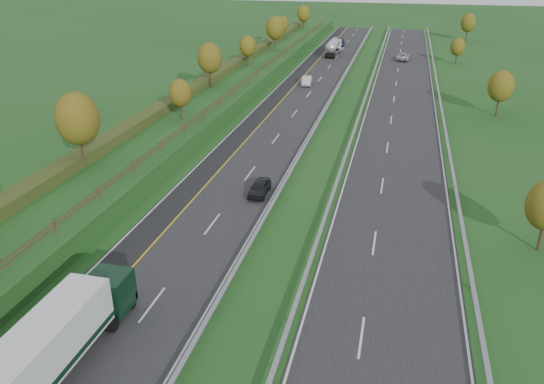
{
  "coord_description": "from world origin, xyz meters",
  "views": [
    {
      "loc": [
        16.09,
        -15.64,
        21.66
      ],
      "look_at": [
        5.86,
        26.17,
        2.2
      ],
      "focal_mm": 35.0,
      "sensor_mm": 36.0,
      "label": 1
    }
  ],
  "objects_px": {
    "car_small_far": "(340,42)",
    "road_tanker": "(333,47)",
    "car_dark_near": "(260,188)",
    "car_oncoming": "(403,57)",
    "car_silver_mid": "(307,81)",
    "box_lorry": "(38,360)"
  },
  "relations": [
    {
      "from": "car_dark_near",
      "to": "car_silver_mid",
      "type": "xyz_separation_m",
      "value": [
        -4.0,
        47.76,
        0.06
      ]
    },
    {
      "from": "car_silver_mid",
      "to": "car_dark_near",
      "type": "bearing_deg",
      "value": -90.74
    },
    {
      "from": "car_silver_mid",
      "to": "car_small_far",
      "type": "bearing_deg",
      "value": 84.14
    },
    {
      "from": "car_small_far",
      "to": "road_tanker",
      "type": "bearing_deg",
      "value": -94.16
    },
    {
      "from": "car_small_far",
      "to": "car_silver_mid",
      "type": "bearing_deg",
      "value": -94.92
    },
    {
      "from": "road_tanker",
      "to": "car_oncoming",
      "type": "bearing_deg",
      "value": -11.25
    },
    {
      "from": "road_tanker",
      "to": "car_silver_mid",
      "type": "distance_m",
      "value": 32.01
    },
    {
      "from": "car_dark_near",
      "to": "car_small_far",
      "type": "relative_size",
      "value": 0.77
    },
    {
      "from": "car_dark_near",
      "to": "car_oncoming",
      "type": "relative_size",
      "value": 0.75
    },
    {
      "from": "road_tanker",
      "to": "car_small_far",
      "type": "bearing_deg",
      "value": 90.42
    },
    {
      "from": "car_small_far",
      "to": "car_dark_near",
      "type": "bearing_deg",
      "value": -92.3
    },
    {
      "from": "car_dark_near",
      "to": "car_oncoming",
      "type": "distance_m",
      "value": 77.57
    },
    {
      "from": "car_oncoming",
      "to": "road_tanker",
      "type": "bearing_deg",
      "value": -7.51
    },
    {
      "from": "road_tanker",
      "to": "car_oncoming",
      "type": "distance_m",
      "value": 16.34
    },
    {
      "from": "box_lorry",
      "to": "car_oncoming",
      "type": "xyz_separation_m",
      "value": [
        16.88,
        104.23,
        -1.53
      ]
    },
    {
      "from": "car_oncoming",
      "to": "box_lorry",
      "type": "bearing_deg",
      "value": 84.54
    },
    {
      "from": "box_lorry",
      "to": "car_silver_mid",
      "type": "height_order",
      "value": "box_lorry"
    },
    {
      "from": "car_small_far",
      "to": "car_oncoming",
      "type": "distance_m",
      "value": 23.42
    },
    {
      "from": "box_lorry",
      "to": "car_silver_mid",
      "type": "xyz_separation_m",
      "value": [
        0.51,
        75.42,
        -1.52
      ]
    },
    {
      "from": "road_tanker",
      "to": "car_silver_mid",
      "type": "relative_size",
      "value": 2.41
    },
    {
      "from": "box_lorry",
      "to": "road_tanker",
      "type": "distance_m",
      "value": 107.41
    },
    {
      "from": "car_dark_near",
      "to": "car_oncoming",
      "type": "height_order",
      "value": "car_oncoming"
    }
  ]
}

